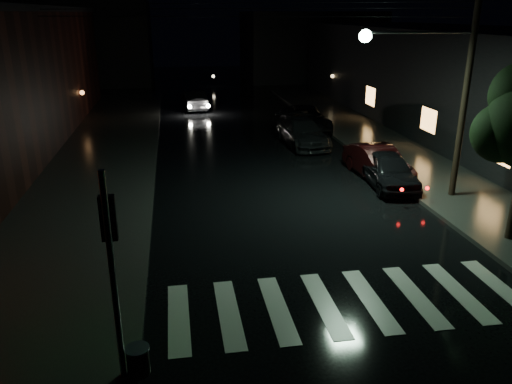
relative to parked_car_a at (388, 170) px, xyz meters
name	(u,v)px	position (x,y,z in m)	size (l,w,h in m)	color
ground	(231,325)	(-7.60, -8.77, -0.72)	(120.00, 120.00, 0.00)	black
sidewalk_left	(93,163)	(-12.60, 5.23, -0.64)	(6.00, 44.00, 0.15)	#282826
sidewalk_right	(389,150)	(2.40, 5.23, -0.64)	(4.00, 44.00, 0.15)	#282826
building_right	(476,81)	(9.40, 9.23, 2.28)	(10.00, 40.00, 6.00)	black
building_far_left	(80,43)	(-17.60, 36.23, 3.28)	(14.00, 10.00, 8.00)	black
building_far_right	(310,46)	(6.40, 36.23, 2.78)	(14.00, 10.00, 7.00)	black
crosswalk	(348,302)	(-4.60, -8.27, -0.71)	(9.00, 3.00, 0.01)	beige
signal_pole_corner	(126,312)	(-9.74, -10.23, 0.83)	(0.68, 0.61, 4.20)	slate
utility_pole	(451,79)	(1.23, -1.77, 3.88)	(4.92, 0.44, 8.00)	black
parked_car_a	(388,170)	(0.00, 0.00, 0.00)	(1.69, 4.20, 1.43)	black
parked_car_b	(378,162)	(0.00, 1.12, -0.01)	(1.50, 4.29, 1.42)	black
parked_car_c	(302,132)	(-1.80, 7.32, 0.00)	(2.00, 4.93, 1.43)	black
parked_car_d	(305,119)	(-0.76, 10.56, 0.04)	(2.49, 5.41, 1.50)	black
oncoming_car	(194,100)	(-7.10, 19.12, 0.00)	(1.51, 4.33, 1.43)	black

